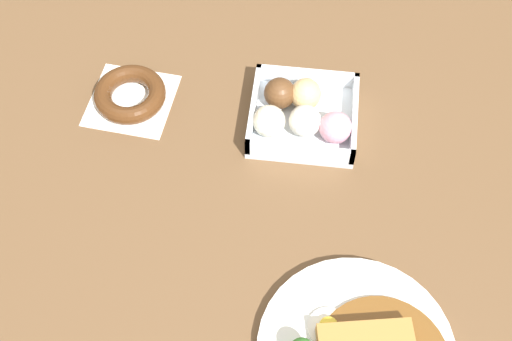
% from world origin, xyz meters
% --- Properties ---
extents(ground_plane, '(1.60, 1.60, 0.00)m').
position_xyz_m(ground_plane, '(0.00, 0.00, 0.00)').
color(ground_plane, brown).
extents(donut_box, '(0.17, 0.16, 0.06)m').
position_xyz_m(donut_box, '(0.05, 0.19, 0.03)').
color(donut_box, silver).
rests_on(donut_box, ground_plane).
extents(chocolate_ring_donut, '(0.15, 0.15, 0.03)m').
position_xyz_m(chocolate_ring_donut, '(-0.23, 0.21, 0.02)').
color(chocolate_ring_donut, white).
rests_on(chocolate_ring_donut, ground_plane).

